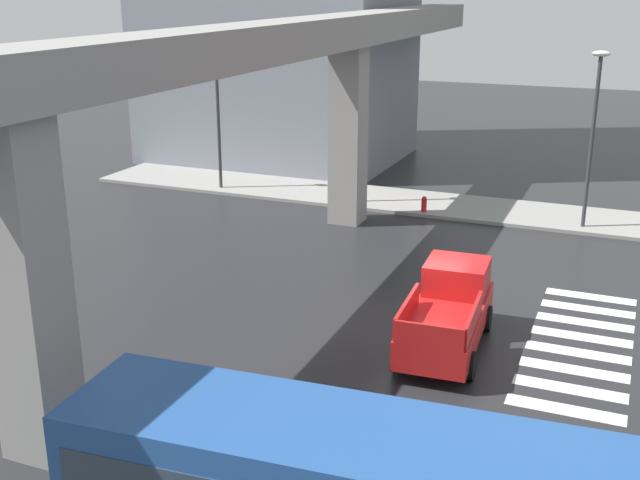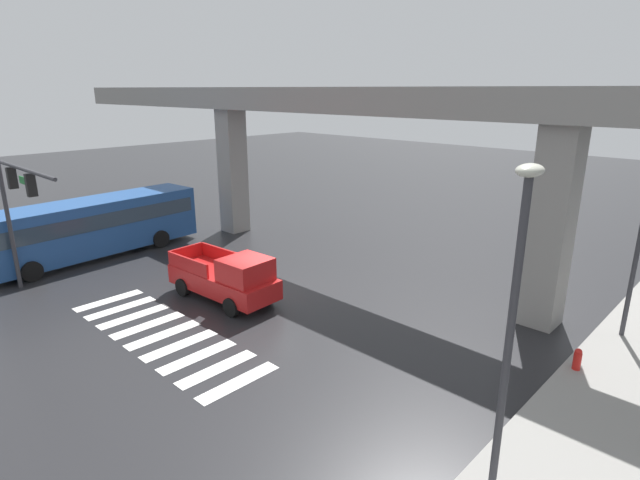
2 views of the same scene
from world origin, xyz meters
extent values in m
plane|color=#232326|center=(0.00, 0.00, 0.00)|extent=(120.00, 120.00, 0.00)
cube|color=silver|center=(-4.40, -4.62, 0.01)|extent=(0.55, 2.80, 0.01)
cube|color=silver|center=(-3.30, -4.62, 0.01)|extent=(0.55, 2.80, 0.01)
cube|color=silver|center=(-2.20, -4.62, 0.01)|extent=(0.55, 2.80, 0.01)
cube|color=silver|center=(-1.10, -4.62, 0.01)|extent=(0.55, 2.80, 0.01)
cube|color=silver|center=(0.00, -4.62, 0.01)|extent=(0.55, 2.80, 0.01)
cube|color=silver|center=(1.10, -4.62, 0.01)|extent=(0.55, 2.80, 0.01)
cube|color=silver|center=(2.20, -4.62, 0.01)|extent=(0.55, 2.80, 0.01)
cube|color=silver|center=(3.30, -4.62, 0.01)|extent=(0.55, 2.80, 0.01)
cube|color=silver|center=(4.40, -4.62, 0.01)|extent=(0.55, 2.80, 0.01)
cube|color=gray|center=(0.00, 5.69, 7.95)|extent=(50.70, 1.96, 1.20)
cube|color=gray|center=(-9.35, 5.69, 3.67)|extent=(1.30, 1.30, 7.35)
cube|color=gray|center=(9.35, 5.69, 3.67)|extent=(1.30, 1.30, 7.35)
cube|color=gray|center=(13.15, 2.00, 0.07)|extent=(4.00, 36.00, 0.15)
cube|color=red|center=(-1.12, -1.15, 0.78)|extent=(5.20, 2.20, 0.80)
cube|color=red|center=(0.33, -1.07, 1.63)|extent=(1.80, 1.85, 0.90)
cube|color=#3F5160|center=(0.80, -1.04, 1.63)|extent=(0.20, 1.67, 0.77)
cube|color=red|center=(-2.31, -0.35, 1.48)|extent=(2.65, 0.26, 0.60)
cube|color=red|center=(-2.21, -2.09, 1.48)|extent=(2.65, 0.26, 0.60)
cube|color=red|center=(-3.61, -1.30, 1.48)|extent=(0.20, 1.75, 0.60)
cylinder|color=black|center=(0.41, -0.16, 0.38)|extent=(0.78, 0.32, 0.76)
cylinder|color=black|center=(0.51, -1.96, 0.38)|extent=(0.78, 0.32, 0.76)
cylinder|color=black|center=(-2.75, -0.34, 0.38)|extent=(0.78, 0.32, 0.76)
cylinder|color=black|center=(-2.64, -2.15, 0.38)|extent=(0.78, 0.32, 0.76)
cylinder|color=#38383D|center=(11.95, -3.72, 3.50)|extent=(0.16, 0.16, 7.00)
ellipsoid|color=beige|center=(11.95, -3.72, 7.12)|extent=(0.44, 0.70, 0.24)
cylinder|color=#38383D|center=(11.95, 6.45, 3.50)|extent=(0.16, 0.16, 7.00)
ellipsoid|color=beige|center=(11.95, 6.45, 7.12)|extent=(0.44, 0.70, 0.24)
cylinder|color=#38383D|center=(11.95, 13.30, 3.50)|extent=(0.16, 0.16, 7.00)
ellipsoid|color=beige|center=(11.95, 13.30, 7.12)|extent=(0.44, 0.70, 0.24)
cylinder|color=red|center=(11.55, 2.93, 0.35)|extent=(0.24, 0.24, 0.70)
sphere|color=red|center=(11.55, 2.93, 0.74)|extent=(0.22, 0.22, 0.22)
camera|label=1|loc=(-20.87, -5.54, 9.72)|focal=44.15mm
camera|label=2|loc=(15.29, -12.46, 8.47)|focal=28.17mm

